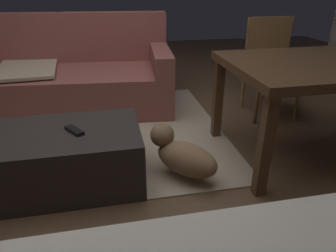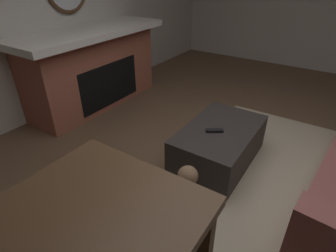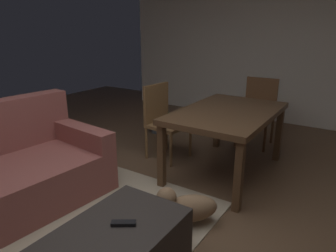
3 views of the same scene
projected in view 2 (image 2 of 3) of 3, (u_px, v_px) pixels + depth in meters
floor at (227, 189)px, 2.44m from camera, size 9.59×9.59×0.00m
area_rug at (288, 186)px, 2.46m from camera, size 2.60×2.00×0.01m
fireplace at (94, 68)px, 3.70m from camera, size 2.10×0.76×1.04m
ottoman_coffee_table at (219, 145)px, 2.70m from camera, size 1.00×0.62×0.39m
tv_remote at (215, 131)px, 2.54m from camera, size 0.13×0.16×0.02m
small_dog at (167, 188)px, 2.19m from camera, size 0.47×0.49×0.32m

